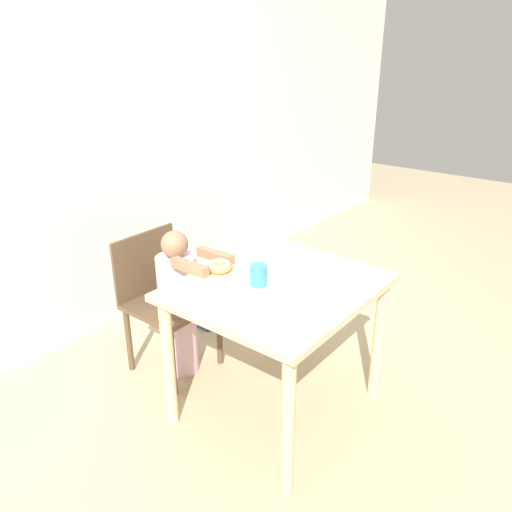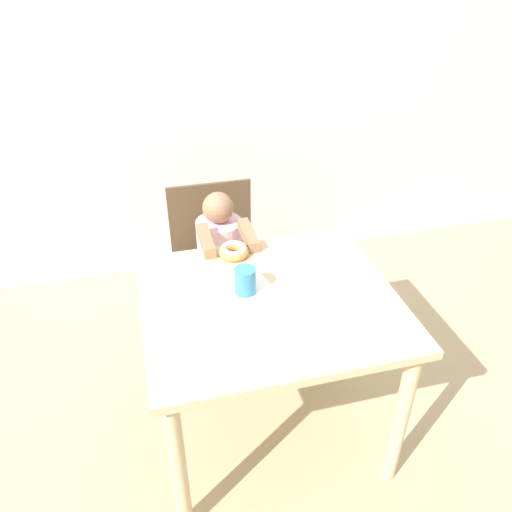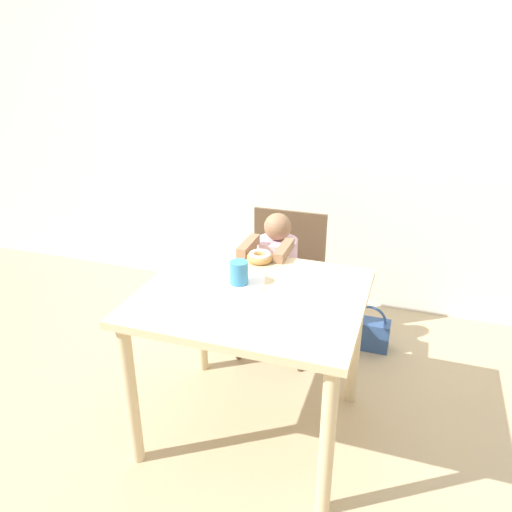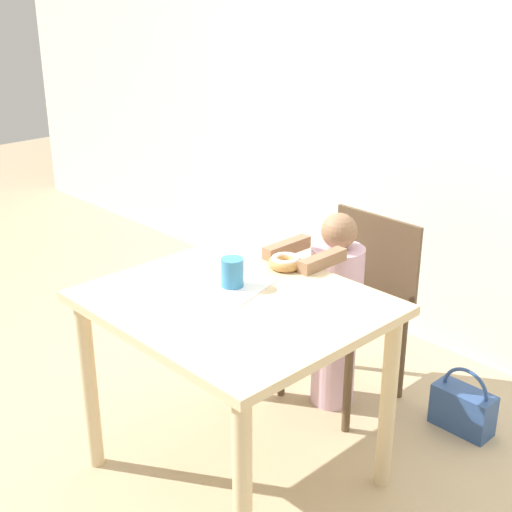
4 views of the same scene
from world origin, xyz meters
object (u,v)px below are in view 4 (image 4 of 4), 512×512
object	(u,v)px
chair	(353,304)
cup	(232,273)
child_figure	(335,311)
handbag	(463,408)
donut	(285,262)

from	to	relation	value
chair	cup	bearing A→B (deg)	-90.61
child_figure	handbag	world-z (taller)	child_figure
chair	donut	size ratio (longest dim) A/B	6.27
cup	donut	bearing A→B (deg)	87.29
donut	cup	xyz separation A→B (m)	(-0.01, -0.27, 0.03)
chair	cup	distance (m)	0.80
cup	child_figure	bearing A→B (deg)	89.26
donut	cup	distance (m)	0.27
child_figure	cup	size ratio (longest dim) A/B	8.22
donut	cup	world-z (taller)	cup
donut	cup	bearing A→B (deg)	-92.71
chair	child_figure	world-z (taller)	child_figure
handbag	chair	bearing A→B (deg)	-168.12
donut	handbag	xyz separation A→B (m)	(0.52, 0.56, -0.68)
chair	child_figure	xyz separation A→B (m)	(-0.00, -0.13, 0.01)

